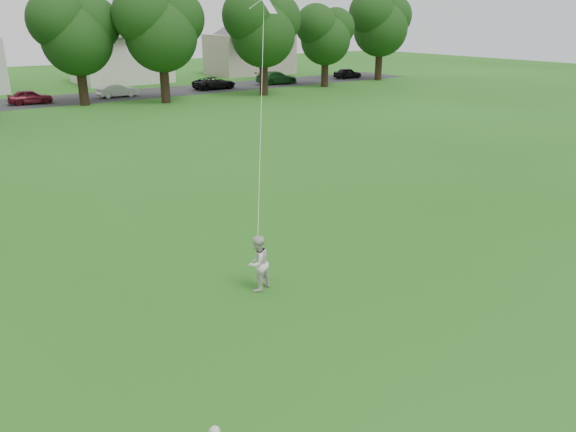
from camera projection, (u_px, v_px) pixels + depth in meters
ground at (276, 366)px, 11.38m from camera, size 160.00×160.00×0.00m
older_boy at (258, 263)px, 14.34m from camera, size 0.86×0.75×1.48m
kite at (261, 119)px, 14.92m from camera, size 1.68×1.99×7.13m
parked_cars at (39, 96)px, 45.26m from camera, size 71.80×2.40×1.29m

